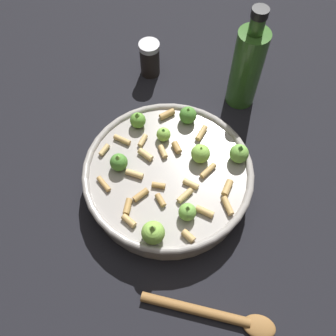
# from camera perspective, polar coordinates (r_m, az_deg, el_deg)

# --- Properties ---
(ground_plane) EXTENTS (2.40, 2.40, 0.00)m
(ground_plane) POSITION_cam_1_polar(r_m,az_deg,el_deg) (0.73, -0.00, -2.52)
(ground_plane) COLOR black
(cooking_pan) EXTENTS (0.31, 0.31, 0.10)m
(cooking_pan) POSITION_cam_1_polar(r_m,az_deg,el_deg) (0.70, 0.05, -1.19)
(cooking_pan) COLOR #9E9993
(cooking_pan) RESTS_ON ground
(pepper_shaker) EXTENTS (0.05, 0.05, 0.08)m
(pepper_shaker) POSITION_cam_1_polar(r_m,az_deg,el_deg) (0.87, -2.75, 16.08)
(pepper_shaker) COLOR black
(pepper_shaker) RESTS_ON ground
(olive_oil_bottle) EXTENTS (0.06, 0.06, 0.23)m
(olive_oil_bottle) POSITION_cam_1_polar(r_m,az_deg,el_deg) (0.79, 11.75, 14.65)
(olive_oil_bottle) COLOR #336023
(olive_oil_bottle) RESTS_ON ground
(wooden_spoon) EXTENTS (0.17, 0.18, 0.02)m
(wooden_spoon) POSITION_cam_1_polar(r_m,az_deg,el_deg) (0.65, 7.25, -21.02)
(wooden_spoon) COLOR olive
(wooden_spoon) RESTS_ON ground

